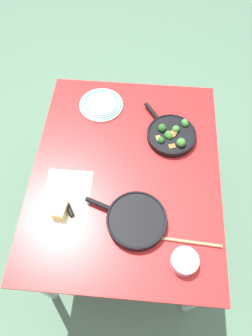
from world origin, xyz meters
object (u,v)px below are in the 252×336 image
(wooden_spoon, at_px, (167,239))
(cheese_block, at_px, (60,209))
(dinner_plate_stack, at_px, (101,104))
(skillet_eggs, at_px, (136,220))
(skillet_broccoli, at_px, (171,135))
(grater_knife, at_px, (65,199))
(prep_bowl_steel, at_px, (184,261))

(wooden_spoon, xyz_separation_m, cheese_block, (-0.09, -0.51, 0.02))
(dinner_plate_stack, bearing_deg, wooden_spoon, 27.36)
(skillet_eggs, bearing_deg, cheese_block, 15.46)
(wooden_spoon, bearing_deg, skillet_broccoli, -88.18)
(grater_knife, height_order, dinner_plate_stack, dinner_plate_stack)
(grater_knife, xyz_separation_m, dinner_plate_stack, (-0.61, 0.10, 0.00))
(skillet_broccoli, xyz_separation_m, skillet_eggs, (0.50, -0.16, -0.00))
(skillet_broccoli, distance_m, dinner_plate_stack, 0.45)
(skillet_broccoli, height_order, prep_bowl_steel, skillet_broccoli)
(wooden_spoon, height_order, grater_knife, grater_knife)
(skillet_eggs, height_order, cheese_block, cheese_block)
(cheese_block, bearing_deg, skillet_broccoli, 132.61)
(skillet_broccoli, relative_size, dinner_plate_stack, 1.39)
(skillet_eggs, relative_size, wooden_spoon, 0.97)
(skillet_eggs, xyz_separation_m, wooden_spoon, (0.07, 0.15, -0.02))
(cheese_block, bearing_deg, grater_knife, 173.31)
(cheese_block, height_order, prep_bowl_steel, prep_bowl_steel)
(skillet_broccoli, bearing_deg, grater_knife, 93.50)
(wooden_spoon, bearing_deg, skillet_eggs, -23.06)
(cheese_block, relative_size, prep_bowl_steel, 0.80)
(dinner_plate_stack, height_order, prep_bowl_steel, prep_bowl_steel)
(skillet_broccoli, height_order, cheese_block, skillet_broccoli)
(wooden_spoon, relative_size, grater_knife, 1.56)
(grater_knife, relative_size, cheese_block, 2.73)
(grater_knife, xyz_separation_m, prep_bowl_steel, (0.26, 0.58, 0.02))
(skillet_broccoli, height_order, wooden_spoon, skillet_broccoli)
(cheese_block, bearing_deg, wooden_spoon, 79.49)
(cheese_block, xyz_separation_m, dinner_plate_stack, (-0.67, 0.11, -0.01))
(skillet_broccoli, xyz_separation_m, cheese_block, (0.48, -0.52, 0.00))
(wooden_spoon, height_order, dinner_plate_stack, dinner_plate_stack)
(wooden_spoon, height_order, cheese_block, cheese_block)
(skillet_broccoli, xyz_separation_m, prep_bowl_steel, (0.67, 0.06, 0.00))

